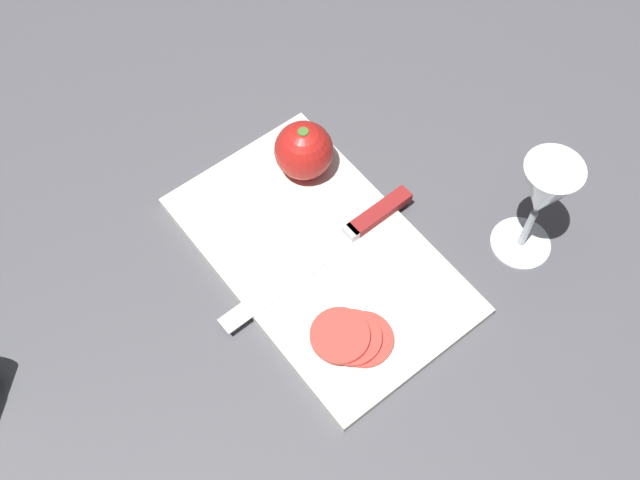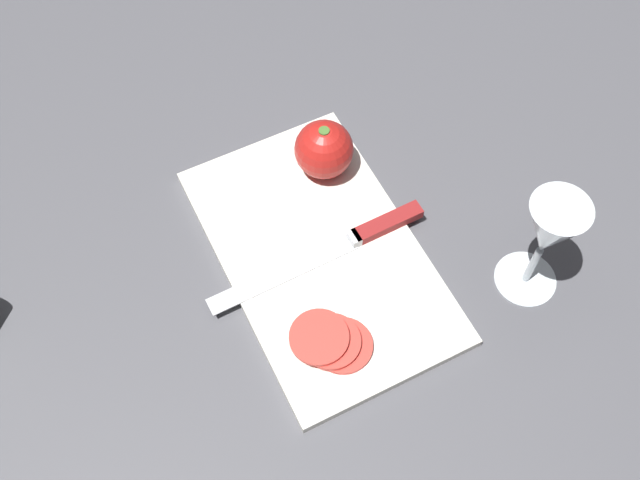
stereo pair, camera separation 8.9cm
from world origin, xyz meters
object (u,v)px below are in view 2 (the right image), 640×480
object	(u,v)px
wine_glass	(549,234)
knife	(361,236)
tomato_slice_stack_near	(331,341)
whole_tomato	(324,149)

from	to	relation	value
wine_glass	knife	world-z (taller)	wine_glass
wine_glass	knife	xyz separation A→B (m)	(-0.14, -0.16, -0.09)
wine_glass	tomato_slice_stack_near	world-z (taller)	wine_glass
wine_glass	tomato_slice_stack_near	distance (m)	0.27
whole_tomato	tomato_slice_stack_near	bearing A→B (deg)	-24.85
wine_glass	knife	size ratio (longest dim) A/B	0.56
whole_tomato	knife	distance (m)	0.12
whole_tomato	tomato_slice_stack_near	world-z (taller)	whole_tomato
knife	tomato_slice_stack_near	bearing A→B (deg)	47.19
whole_tomato	wine_glass	bearing A→B (deg)	30.54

